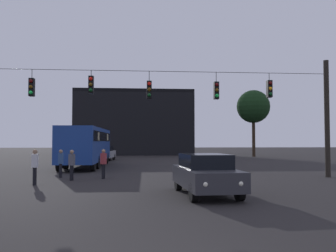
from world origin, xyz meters
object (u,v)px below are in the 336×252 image
(car_far_left, at_px, (104,153))
(pedestrian_crossing_left, at_px, (35,165))
(city_bus, at_px, (87,143))
(pedestrian_crossing_right, at_px, (103,162))
(car_near_right, at_px, (206,174))
(pedestrian_near_bus, at_px, (61,162))
(tree_left_silhouette, at_px, (253,107))
(pedestrian_crossing_center, at_px, (72,163))

(car_far_left, relative_size, pedestrian_crossing_left, 2.73)
(city_bus, distance_m, pedestrian_crossing_right, 9.23)
(city_bus, xyz_separation_m, car_near_right, (6.57, -15.00, -1.07))
(city_bus, distance_m, pedestrian_near_bus, 8.20)
(city_bus, relative_size, tree_left_silhouette, 1.27)
(pedestrian_near_bus, relative_size, tree_left_silhouette, 0.18)
(city_bus, height_order, pedestrian_near_bus, city_bus)
(car_near_right, xyz_separation_m, car_far_left, (-6.14, 24.25, 0.00))
(tree_left_silhouette, bearing_deg, pedestrian_crossing_center, -124.51)
(pedestrian_crossing_right, distance_m, pedestrian_near_bus, 2.53)
(car_near_right, bearing_deg, pedestrian_crossing_right, 125.73)
(city_bus, distance_m, pedestrian_crossing_center, 9.70)
(tree_left_silhouette, bearing_deg, pedestrian_crossing_left, -124.61)
(city_bus, bearing_deg, pedestrian_crossing_center, -86.11)
(city_bus, height_order, pedestrian_crossing_center, city_bus)
(pedestrian_crossing_left, relative_size, pedestrian_crossing_center, 1.04)
(pedestrian_near_bus, bearing_deg, city_bus, 88.45)
(car_near_right, relative_size, pedestrian_crossing_right, 2.81)
(pedestrian_crossing_left, bearing_deg, car_near_right, -26.23)
(pedestrian_crossing_left, height_order, pedestrian_crossing_center, pedestrian_crossing_left)
(car_near_right, distance_m, pedestrian_crossing_right, 7.51)
(pedestrian_crossing_right, height_order, pedestrian_near_bus, pedestrian_crossing_right)
(car_near_right, distance_m, pedestrian_crossing_left, 8.07)
(pedestrian_crossing_center, bearing_deg, pedestrian_crossing_left, -126.14)
(car_near_right, xyz_separation_m, pedestrian_crossing_center, (-5.92, 5.37, 0.08))
(city_bus, distance_m, pedestrian_crossing_left, 11.50)
(pedestrian_crossing_right, xyz_separation_m, tree_left_silhouette, (16.74, 25.87, 5.61))
(pedestrian_crossing_center, relative_size, pedestrian_crossing_right, 0.99)
(pedestrian_crossing_center, distance_m, pedestrian_near_bus, 1.74)
(car_near_right, distance_m, car_far_left, 25.01)
(car_near_right, relative_size, car_far_left, 1.00)
(city_bus, relative_size, car_far_left, 2.48)
(city_bus, distance_m, car_near_right, 16.41)
(car_near_right, xyz_separation_m, tree_left_silhouette, (12.36, 31.96, 5.70))
(city_bus, bearing_deg, car_far_left, 87.29)
(car_near_right, distance_m, tree_left_silhouette, 34.74)
(pedestrian_crossing_left, height_order, tree_left_silhouette, tree_left_silhouette)
(pedestrian_crossing_left, xyz_separation_m, pedestrian_near_bus, (0.44, 3.31, -0.06))
(car_far_left, bearing_deg, pedestrian_crossing_right, -84.49)
(pedestrian_crossing_right, bearing_deg, car_far_left, 95.51)
(city_bus, bearing_deg, pedestrian_near_bus, -91.55)
(car_far_left, distance_m, pedestrian_crossing_left, 20.71)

